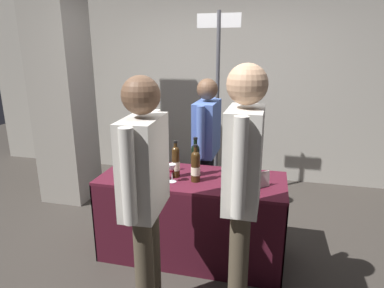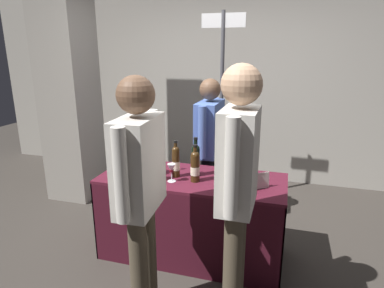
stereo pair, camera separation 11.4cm
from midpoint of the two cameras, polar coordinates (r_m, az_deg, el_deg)
name	(u,v)px [view 2 (the right image)]	position (r m, az deg, el deg)	size (l,w,h in m)	color
ground_plane	(192,253)	(3.22, 1.07, -18.42)	(12.00, 12.00, 0.00)	#38332D
back_partition	(234,67)	(4.73, 8.04, 13.08)	(7.67, 0.12, 3.18)	#9E998E
concrete_pillar	(67,67)	(4.24, -20.23, 12.43)	(0.55, 0.55, 3.25)	gray
tasting_table	(192,202)	(2.96, 1.12, -10.12)	(1.61, 0.66, 0.76)	#4C1423
featured_wine_bottle	(245,174)	(2.58, 10.51, -5.09)	(0.07, 0.07, 0.34)	#192333
display_bottle_0	(138,156)	(3.03, -8.26, -2.01)	(0.08, 0.08, 0.31)	#38230F
display_bottle_1	(230,166)	(2.71, 7.77, -3.86)	(0.08, 0.08, 0.35)	black
display_bottle_2	(176,161)	(2.83, -1.67, -2.99)	(0.07, 0.07, 0.33)	#38230F
display_bottle_3	(195,166)	(2.73, 1.74, -3.82)	(0.08, 0.08, 0.32)	#38230F
display_bottle_4	(137,162)	(2.81, -8.47, -3.07)	(0.07, 0.07, 0.36)	#38230F
display_bottle_5	(196,160)	(2.85, 1.77, -2.74)	(0.07, 0.07, 0.35)	black
display_bottle_6	(146,165)	(2.73, -6.85, -3.64)	(0.08, 0.08, 0.35)	#192333
wine_glass_near_vendor	(171,169)	(2.73, -2.40, -4.37)	(0.07, 0.07, 0.16)	silver
flower_vase	(154,163)	(2.92, -5.53, -3.35)	(0.09, 0.10, 0.38)	slate
brochure_stand	(260,181)	(2.68, 13.02, -6.28)	(0.16, 0.01, 0.13)	silver
vendor_presenter	(209,139)	(3.40, 3.99, 0.87)	(0.22, 0.64, 1.55)	black
taster_foreground_right	(140,183)	(2.09, -7.52, -6.74)	(0.23, 0.60, 1.69)	#4C4233
taster_foreground_left	(238,179)	(2.05, 9.55, -6.03)	(0.24, 0.56, 1.75)	#4C4233
booth_signpost	(222,95)	(3.79, 6.03, 8.49)	(0.48, 0.04, 2.23)	#47474C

